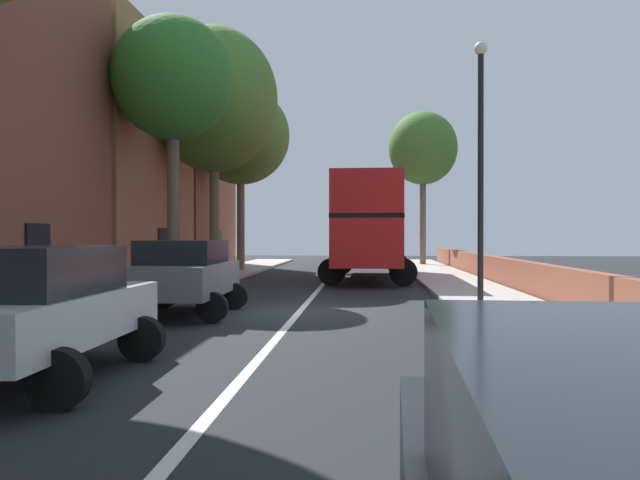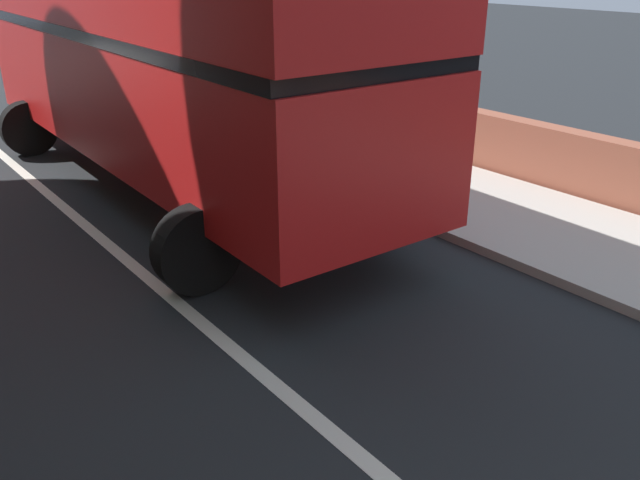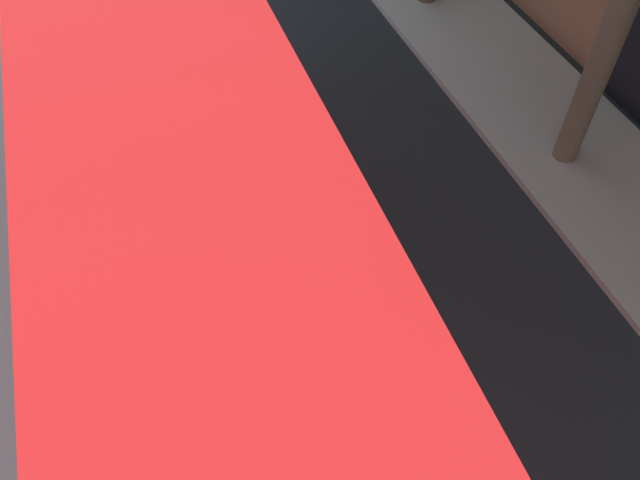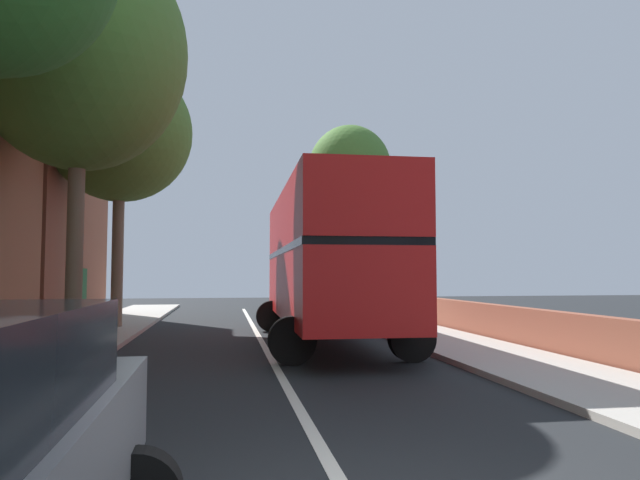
% 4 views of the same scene
% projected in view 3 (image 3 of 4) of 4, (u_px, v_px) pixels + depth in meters
% --- Properties ---
extents(double_decker_bus, '(3.71, 10.19, 4.06)m').
position_uv_depth(double_decker_bus, '(179.00, 182.00, 7.06)').
color(double_decker_bus, red).
rests_on(double_decker_bus, ground).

